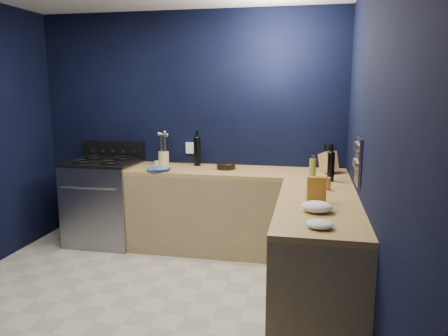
% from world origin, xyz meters
% --- Properties ---
extents(floor, '(3.50, 3.50, 0.02)m').
position_xyz_m(floor, '(0.00, 0.00, -0.01)').
color(floor, '#B5B19F').
rests_on(floor, ground).
extents(wall_back, '(3.50, 0.02, 2.60)m').
position_xyz_m(wall_back, '(0.00, 1.76, 1.30)').
color(wall_back, black).
rests_on(wall_back, ground).
extents(wall_right, '(0.02, 3.50, 2.60)m').
position_xyz_m(wall_right, '(1.76, 0.00, 1.30)').
color(wall_right, black).
rests_on(wall_right, ground).
extents(cab_back, '(2.30, 0.63, 0.86)m').
position_xyz_m(cab_back, '(0.60, 1.44, 0.43)').
color(cab_back, '#9B845A').
rests_on(cab_back, floor).
extents(top_back, '(2.30, 0.63, 0.04)m').
position_xyz_m(top_back, '(0.60, 1.44, 0.88)').
color(top_back, olive).
rests_on(top_back, cab_back).
extents(cab_right, '(0.63, 1.67, 0.86)m').
position_xyz_m(cab_right, '(1.44, 0.29, 0.43)').
color(cab_right, '#9B845A').
rests_on(cab_right, floor).
extents(top_right, '(0.63, 1.67, 0.04)m').
position_xyz_m(top_right, '(1.44, 0.29, 0.88)').
color(top_right, olive).
rests_on(top_right, cab_right).
extents(gas_range, '(0.76, 0.66, 0.92)m').
position_xyz_m(gas_range, '(-0.93, 1.42, 0.46)').
color(gas_range, gray).
rests_on(gas_range, floor).
extents(oven_door, '(0.59, 0.02, 0.42)m').
position_xyz_m(oven_door, '(-0.93, 1.10, 0.45)').
color(oven_door, black).
rests_on(oven_door, gas_range).
extents(cooktop, '(0.76, 0.66, 0.03)m').
position_xyz_m(cooktop, '(-0.93, 1.42, 0.94)').
color(cooktop, black).
rests_on(cooktop, gas_range).
extents(backguard, '(0.76, 0.06, 0.20)m').
position_xyz_m(backguard, '(-0.93, 1.72, 1.04)').
color(backguard, black).
rests_on(backguard, gas_range).
extents(spice_panel, '(0.02, 0.28, 0.38)m').
position_xyz_m(spice_panel, '(1.74, 0.55, 1.18)').
color(spice_panel, gray).
rests_on(spice_panel, wall_right).
extents(wall_outlet, '(0.09, 0.02, 0.13)m').
position_xyz_m(wall_outlet, '(0.00, 1.74, 1.08)').
color(wall_outlet, white).
rests_on(wall_outlet, wall_back).
extents(plate_stack, '(0.29, 0.29, 0.03)m').
position_xyz_m(plate_stack, '(-0.20, 1.23, 0.91)').
color(plate_stack, teal).
rests_on(plate_stack, top_back).
extents(ramekin, '(0.10, 0.10, 0.04)m').
position_xyz_m(ramekin, '(-0.34, 1.62, 0.92)').
color(ramekin, white).
rests_on(ramekin, top_back).
extents(utensil_crock, '(0.12, 0.12, 0.15)m').
position_xyz_m(utensil_crock, '(-0.27, 1.60, 0.97)').
color(utensil_crock, beige).
rests_on(utensil_crock, top_back).
extents(wine_bottle_back, '(0.10, 0.10, 0.31)m').
position_xyz_m(wine_bottle_back, '(0.12, 1.62, 1.06)').
color(wine_bottle_back, black).
rests_on(wine_bottle_back, top_back).
extents(lemon_basket, '(0.23, 0.23, 0.08)m').
position_xyz_m(lemon_basket, '(0.48, 1.47, 0.94)').
color(lemon_basket, black).
rests_on(lemon_basket, top_back).
extents(knife_block, '(0.21, 0.27, 0.26)m').
position_xyz_m(knife_block, '(1.55, 1.47, 1.01)').
color(knife_block, olive).
rests_on(knife_block, top_back).
extents(wine_bottle_right, '(0.09, 0.09, 0.27)m').
position_xyz_m(wine_bottle_right, '(1.55, 1.07, 1.03)').
color(wine_bottle_right, black).
rests_on(wine_bottle_right, top_right).
extents(oil_bottle, '(0.06, 0.06, 0.25)m').
position_xyz_m(oil_bottle, '(1.38, 0.80, 1.02)').
color(oil_bottle, '#8EA334').
rests_on(oil_bottle, top_right).
extents(spice_jar_near, '(0.06, 0.06, 0.11)m').
position_xyz_m(spice_jar_near, '(1.51, 0.70, 0.95)').
color(spice_jar_near, olive).
rests_on(spice_jar_near, top_right).
extents(spice_jar_far, '(0.05, 0.05, 0.09)m').
position_xyz_m(spice_jar_far, '(1.43, 0.52, 0.95)').
color(spice_jar_far, olive).
rests_on(spice_jar_far, top_right).
extents(crouton_bag, '(0.15, 0.08, 0.21)m').
position_xyz_m(crouton_bag, '(1.41, 0.23, 1.00)').
color(crouton_bag, '#A2301A').
rests_on(crouton_bag, top_right).
extents(towel_front, '(0.27, 0.25, 0.08)m').
position_xyz_m(towel_front, '(1.41, 0.00, 0.94)').
color(towel_front, white).
rests_on(towel_front, top_right).
extents(towel_end, '(0.22, 0.21, 0.05)m').
position_xyz_m(towel_end, '(1.43, -0.35, 0.93)').
color(towel_end, white).
rests_on(towel_end, top_right).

